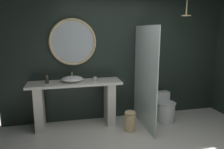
# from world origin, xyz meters

# --- Properties ---
(back_wall_panel) EXTENTS (4.80, 0.10, 2.60)m
(back_wall_panel) POSITION_xyz_m (0.00, 1.90, 1.30)
(back_wall_panel) COLOR #1E2823
(back_wall_panel) RESTS_ON ground_plane
(vanity_counter) EXTENTS (1.76, 0.50, 0.89)m
(vanity_counter) POSITION_xyz_m (-0.96, 1.58, 0.54)
(vanity_counter) COLOR silver
(vanity_counter) RESTS_ON ground_plane
(vessel_sink) EXTENTS (0.41, 0.34, 0.16)m
(vessel_sink) POSITION_xyz_m (-1.01, 1.59, 0.95)
(vessel_sink) COLOR white
(vessel_sink) RESTS_ON vanity_counter
(tumbler_cup) EXTENTS (0.07, 0.07, 0.08)m
(tumbler_cup) POSITION_xyz_m (-0.58, 1.56, 0.93)
(tumbler_cup) COLOR silver
(tumbler_cup) RESTS_ON vanity_counter
(soap_dispenser) EXTENTS (0.06, 0.06, 0.15)m
(soap_dispenser) POSITION_xyz_m (-1.47, 1.58, 0.96)
(soap_dispenser) COLOR #3D3323
(soap_dispenser) RESTS_ON vanity_counter
(round_wall_mirror) EXTENTS (0.91, 0.05, 0.91)m
(round_wall_mirror) POSITION_xyz_m (-0.96, 1.81, 1.63)
(round_wall_mirror) COLOR #D6B77F
(shower_glass_panel) EXTENTS (0.02, 1.12, 1.94)m
(shower_glass_panel) POSITION_xyz_m (0.33, 1.29, 0.97)
(shower_glass_panel) COLOR silver
(shower_glass_panel) RESTS_ON ground_plane
(rain_shower_head) EXTENTS (0.18, 0.18, 0.38)m
(rain_shower_head) POSITION_xyz_m (1.21, 1.45, 2.17)
(rain_shower_head) COLOR #D6B77F
(toilet) EXTENTS (0.40, 0.58, 0.56)m
(toilet) POSITION_xyz_m (0.84, 1.46, 0.26)
(toilet) COLOR white
(toilet) RESTS_ON ground_plane
(waste_bin) EXTENTS (0.21, 0.21, 0.39)m
(waste_bin) POSITION_xyz_m (-0.00, 1.14, 0.20)
(waste_bin) COLOR #D6B77F
(waste_bin) RESTS_ON ground_plane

